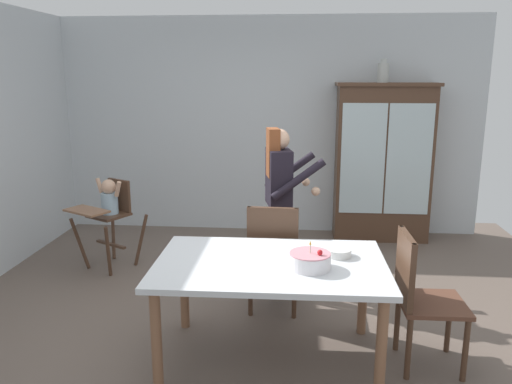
{
  "coord_description": "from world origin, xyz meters",
  "views": [
    {
      "loc": [
        0.4,
        -3.78,
        2.01
      ],
      "look_at": [
        0.02,
        0.7,
        0.95
      ],
      "focal_mm": 35.43,
      "sensor_mm": 36.0,
      "label": 1
    }
  ],
  "objects_px": {
    "high_chair_with_toddler": "(109,207)",
    "dining_table": "(270,273)",
    "china_cabinet": "(383,162)",
    "ceramic_vase": "(383,72)",
    "birthday_cake": "(310,261)",
    "serving_bowl": "(338,252)",
    "dining_chair_right_end": "(418,291)",
    "dining_chair_far_side": "(273,251)",
    "adult_person": "(279,189)"
  },
  "relations": [
    {
      "from": "high_chair_with_toddler",
      "to": "birthday_cake",
      "type": "relative_size",
      "value": 3.39
    },
    {
      "from": "china_cabinet",
      "to": "dining_table",
      "type": "height_order",
      "value": "china_cabinet"
    },
    {
      "from": "high_chair_with_toddler",
      "to": "serving_bowl",
      "type": "height_order",
      "value": "high_chair_with_toddler"
    },
    {
      "from": "china_cabinet",
      "to": "dining_table",
      "type": "distance_m",
      "value": 3.12
    },
    {
      "from": "high_chair_with_toddler",
      "to": "dining_table",
      "type": "relative_size",
      "value": 0.59
    },
    {
      "from": "dining_table",
      "to": "serving_bowl",
      "type": "height_order",
      "value": "serving_bowl"
    },
    {
      "from": "ceramic_vase",
      "to": "birthday_cake",
      "type": "xyz_separation_m",
      "value": [
        -0.88,
        -2.97,
        -1.23
      ]
    },
    {
      "from": "ceramic_vase",
      "to": "dining_table",
      "type": "xyz_separation_m",
      "value": [
        -1.14,
        -2.87,
        -1.37
      ]
    },
    {
      "from": "birthday_cake",
      "to": "dining_chair_far_side",
      "type": "relative_size",
      "value": 0.29
    },
    {
      "from": "china_cabinet",
      "to": "high_chair_with_toddler",
      "type": "bearing_deg",
      "value": -157.37
    },
    {
      "from": "high_chair_with_toddler",
      "to": "adult_person",
      "type": "height_order",
      "value": "adult_person"
    },
    {
      "from": "ceramic_vase",
      "to": "dining_table",
      "type": "distance_m",
      "value": 3.38
    },
    {
      "from": "china_cabinet",
      "to": "dining_chair_far_side",
      "type": "bearing_deg",
      "value": -119.56
    },
    {
      "from": "china_cabinet",
      "to": "adult_person",
      "type": "height_order",
      "value": "china_cabinet"
    },
    {
      "from": "high_chair_with_toddler",
      "to": "china_cabinet",
      "type": "bearing_deg",
      "value": 51.74
    },
    {
      "from": "ceramic_vase",
      "to": "serving_bowl",
      "type": "bearing_deg",
      "value": -103.8
    },
    {
      "from": "high_chair_with_toddler",
      "to": "dining_table",
      "type": "distance_m",
      "value": 2.41
    },
    {
      "from": "adult_person",
      "to": "serving_bowl",
      "type": "height_order",
      "value": "adult_person"
    },
    {
      "from": "ceramic_vase",
      "to": "serving_bowl",
      "type": "distance_m",
      "value": 3.07
    },
    {
      "from": "high_chair_with_toddler",
      "to": "dining_chair_right_end",
      "type": "height_order",
      "value": "dining_chair_right_end"
    },
    {
      "from": "china_cabinet",
      "to": "birthday_cake",
      "type": "height_order",
      "value": "china_cabinet"
    },
    {
      "from": "dining_chair_far_side",
      "to": "serving_bowl",
      "type": "bearing_deg",
      "value": 132.86
    },
    {
      "from": "dining_chair_far_side",
      "to": "dining_table",
      "type": "bearing_deg",
      "value": 93.57
    },
    {
      "from": "dining_chair_right_end",
      "to": "ceramic_vase",
      "type": "bearing_deg",
      "value": -3.48
    },
    {
      "from": "adult_person",
      "to": "dining_table",
      "type": "distance_m",
      "value": 1.29
    },
    {
      "from": "high_chair_with_toddler",
      "to": "serving_bowl",
      "type": "bearing_deg",
      "value": -4.18
    },
    {
      "from": "dining_table",
      "to": "birthday_cake",
      "type": "distance_m",
      "value": 0.32
    },
    {
      "from": "serving_bowl",
      "to": "china_cabinet",
      "type": "bearing_deg",
      "value": 75.11
    },
    {
      "from": "china_cabinet",
      "to": "ceramic_vase",
      "type": "height_order",
      "value": "ceramic_vase"
    },
    {
      "from": "birthday_cake",
      "to": "adult_person",
      "type": "bearing_deg",
      "value": 100.86
    },
    {
      "from": "dining_chair_far_side",
      "to": "dining_chair_right_end",
      "type": "xyz_separation_m",
      "value": [
        1.03,
        -0.72,
        0.0
      ]
    },
    {
      "from": "ceramic_vase",
      "to": "adult_person",
      "type": "distance_m",
      "value": 2.24
    },
    {
      "from": "birthday_cake",
      "to": "dining_chair_right_end",
      "type": "height_order",
      "value": "dining_chair_right_end"
    },
    {
      "from": "dining_chair_far_side",
      "to": "dining_chair_right_end",
      "type": "bearing_deg",
      "value": 147.6
    },
    {
      "from": "china_cabinet",
      "to": "adult_person",
      "type": "xyz_separation_m",
      "value": [
        -1.19,
        -1.62,
        0.01
      ]
    },
    {
      "from": "birthday_cake",
      "to": "dining_chair_far_side",
      "type": "height_order",
      "value": "dining_chair_far_side"
    },
    {
      "from": "adult_person",
      "to": "dining_chair_right_end",
      "type": "relative_size",
      "value": 1.59
    },
    {
      "from": "dining_chair_right_end",
      "to": "dining_chair_far_side",
      "type": "bearing_deg",
      "value": 54.29
    },
    {
      "from": "ceramic_vase",
      "to": "adult_person",
      "type": "relative_size",
      "value": 0.18
    },
    {
      "from": "high_chair_with_toddler",
      "to": "dining_table",
      "type": "xyz_separation_m",
      "value": [
        1.77,
        -1.63,
        0.0
      ]
    },
    {
      "from": "adult_person",
      "to": "dining_chair_right_end",
      "type": "xyz_separation_m",
      "value": [
        1.0,
        -1.24,
        -0.41
      ]
    },
    {
      "from": "birthday_cake",
      "to": "high_chair_with_toddler",
      "type": "bearing_deg",
      "value": 139.81
    },
    {
      "from": "china_cabinet",
      "to": "dining_chair_right_end",
      "type": "height_order",
      "value": "china_cabinet"
    },
    {
      "from": "china_cabinet",
      "to": "ceramic_vase",
      "type": "bearing_deg",
      "value": 176.04
    },
    {
      "from": "high_chair_with_toddler",
      "to": "serving_bowl",
      "type": "relative_size",
      "value": 5.28
    },
    {
      "from": "birthday_cake",
      "to": "ceramic_vase",
      "type": "bearing_deg",
      "value": 73.55
    },
    {
      "from": "serving_bowl",
      "to": "dining_chair_far_side",
      "type": "relative_size",
      "value": 0.19
    },
    {
      "from": "adult_person",
      "to": "serving_bowl",
      "type": "relative_size",
      "value": 8.5
    },
    {
      "from": "high_chair_with_toddler",
      "to": "ceramic_vase",
      "type": "bearing_deg",
      "value": 52.18
    },
    {
      "from": "china_cabinet",
      "to": "dining_chair_right_end",
      "type": "relative_size",
      "value": 1.98
    }
  ]
}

